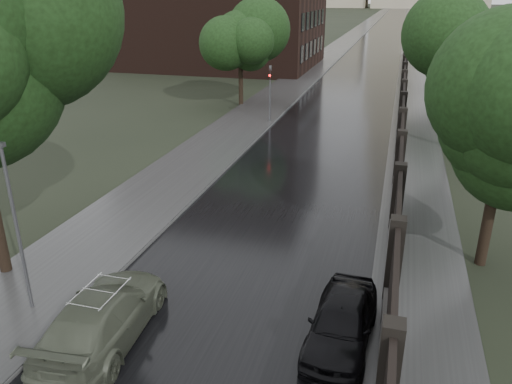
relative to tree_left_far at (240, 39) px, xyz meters
The scene contains 13 objects.
ground 31.49m from the tree_left_far, 75.07° to the right, with size 800.00×800.00×0.00m, color black.
road 160.29m from the tree_left_far, 87.14° to the left, with size 8.00×420.00×0.02m, color black.
sidewalk_left 160.10m from the tree_left_far, 89.28° to the left, with size 4.00×420.00×0.16m, color #2D2D2D.
verge_right 160.65m from the tree_left_far, 85.18° to the left, with size 3.00×420.00×0.08m, color #2D2D2D.
fence_right 13.44m from the tree_left_far, ahead, with size 0.45×75.72×2.70m.
tree_left_far is the anchor object (origin of this frame).
tree_right_a 26.91m from the tree_left_far, 54.83° to the right, with size 4.08×4.08×7.01m.
tree_right_b 17.45m from the tree_left_far, 27.30° to the right, with size 4.08×4.08×7.01m.
tree_right_c 18.45m from the tree_left_far, 32.83° to the left, with size 4.08×4.08×7.01m.
lamp_post 28.73m from the tree_left_far, 84.79° to the right, with size 0.25×0.12×5.11m.
traffic_light 6.84m from the tree_left_far, 53.53° to the right, with size 0.16×0.32×4.00m.
volga_sedan 29.86m from the tree_left_far, 79.59° to the right, with size 2.04×5.02×1.46m, color #4F5544.
car_right_near 30.09m from the tree_left_far, 67.46° to the right, with size 1.59×3.96×1.35m, color black.
Camera 1 is at (4.20, -8.46, 8.66)m, focal length 35.00 mm.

